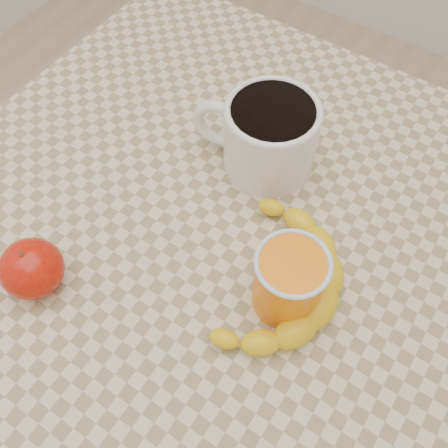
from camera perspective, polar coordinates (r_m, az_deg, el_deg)
The scene contains 6 objects.
ground at distance 1.33m, azimuth 0.00°, elevation -17.81°, with size 3.00×3.00×0.00m, color tan.
table at distance 0.70m, azimuth 0.00°, elevation -4.56°, with size 0.80×0.80×0.75m.
coffee_mug at distance 0.65m, azimuth 5.04°, elevation 10.20°, with size 0.18×0.15×0.10m.
orange_juice_glass at distance 0.55m, azimuth 7.40°, elevation -6.50°, with size 0.08×0.08×0.09m.
apple at distance 0.61m, azimuth -21.13°, elevation -4.77°, with size 0.08×0.08×0.07m.
banana at distance 0.58m, azimuth 6.28°, elevation -6.41°, with size 0.18×0.25×0.04m, color yellow, non-canonical shape.
Camera 1 is at (0.18, -0.27, 1.29)m, focal length 40.00 mm.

